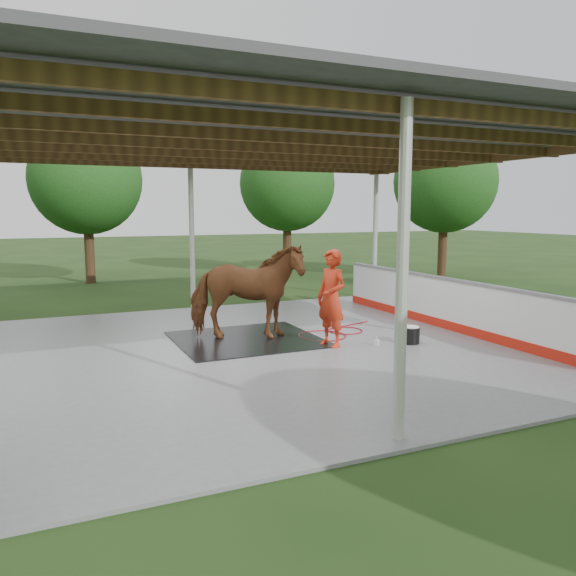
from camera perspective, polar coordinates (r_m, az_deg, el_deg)
name	(u,v)px	position (r m, az deg, el deg)	size (l,w,h in m)	color
ground	(256,351)	(10.92, -3.32, -6.40)	(100.00, 100.00, 0.00)	#1E3814
concrete_slab	(256,350)	(10.91, -3.32, -6.27)	(12.00, 10.00, 0.05)	slate
pavilion_structure	(254,140)	(10.65, -3.49, 14.74)	(12.60, 10.60, 4.05)	beige
dasher_board	(447,304)	(13.11, 15.82, -1.62)	(0.16, 8.00, 1.15)	red
tree_belt	(252,155)	(11.58, -3.67, 13.31)	(28.00, 28.00, 5.80)	#382314
rubber_mat	(247,339)	(11.63, -4.19, -5.20)	(2.86, 2.69, 0.02)	black
horse	(247,292)	(11.45, -4.24, -0.38)	(1.05, 2.32, 1.96)	brown
handler	(331,298)	(10.95, 4.43, -1.03)	(0.69, 0.45, 1.90)	red
wash_bucket	(410,335)	(11.53, 12.32, -4.65)	(0.37, 0.37, 0.34)	black
soap_bottle_a	(396,334)	(11.58, 10.88, -4.62)	(0.12, 0.12, 0.32)	silver
soap_bottle_b	(377,341)	(11.20, 8.99, -5.35)	(0.09, 0.09, 0.19)	#338CD8
hose_coil	(331,334)	(12.14, 4.41, -4.64)	(2.22, 1.45, 0.02)	#9F0B18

